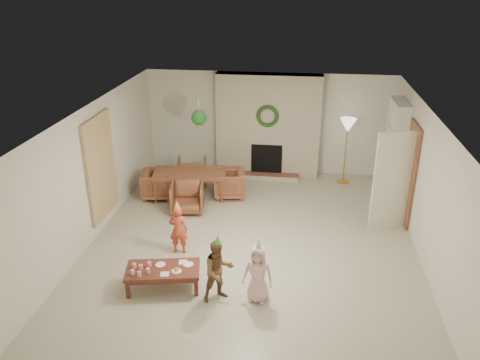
% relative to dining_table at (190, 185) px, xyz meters
% --- Properties ---
extents(floor, '(7.00, 7.00, 0.00)m').
position_rel_dining_table_xyz_m(floor, '(1.61, -1.72, -0.28)').
color(floor, '#B7B29E').
rests_on(floor, ground).
extents(ceiling, '(7.00, 7.00, 0.00)m').
position_rel_dining_table_xyz_m(ceiling, '(1.61, -1.72, 2.22)').
color(ceiling, white).
rests_on(ceiling, wall_back).
extents(wall_back, '(7.00, 0.00, 7.00)m').
position_rel_dining_table_xyz_m(wall_back, '(1.61, 1.78, 0.97)').
color(wall_back, silver).
rests_on(wall_back, floor).
extents(wall_front, '(7.00, 0.00, 7.00)m').
position_rel_dining_table_xyz_m(wall_front, '(1.61, -5.22, 0.97)').
color(wall_front, silver).
rests_on(wall_front, floor).
extents(wall_left, '(0.00, 7.00, 7.00)m').
position_rel_dining_table_xyz_m(wall_left, '(-1.39, -1.72, 0.97)').
color(wall_left, silver).
rests_on(wall_left, floor).
extents(wall_right, '(0.00, 7.00, 7.00)m').
position_rel_dining_table_xyz_m(wall_right, '(4.61, -1.72, 0.97)').
color(wall_right, silver).
rests_on(wall_right, floor).
extents(fireplace_mass, '(2.50, 0.40, 2.50)m').
position_rel_dining_table_xyz_m(fireplace_mass, '(1.61, 1.58, 0.97)').
color(fireplace_mass, '#532516').
rests_on(fireplace_mass, floor).
extents(fireplace_hearth, '(1.60, 0.30, 0.12)m').
position_rel_dining_table_xyz_m(fireplace_hearth, '(1.61, 1.23, -0.22)').
color(fireplace_hearth, maroon).
rests_on(fireplace_hearth, floor).
extents(fireplace_firebox, '(0.75, 0.12, 0.75)m').
position_rel_dining_table_xyz_m(fireplace_firebox, '(1.61, 1.40, 0.17)').
color(fireplace_firebox, black).
rests_on(fireplace_firebox, floor).
extents(fireplace_wreath, '(0.54, 0.10, 0.54)m').
position_rel_dining_table_xyz_m(fireplace_wreath, '(1.61, 1.35, 1.27)').
color(fireplace_wreath, '#1B4319').
rests_on(fireplace_wreath, fireplace_mass).
extents(floor_lamp_base, '(0.30, 0.30, 0.03)m').
position_rel_dining_table_xyz_m(floor_lamp_base, '(3.48, 1.28, -0.27)').
color(floor_lamp_base, gold).
rests_on(floor_lamp_base, floor).
extents(floor_lamp_post, '(0.03, 0.03, 1.42)m').
position_rel_dining_table_xyz_m(floor_lamp_post, '(3.48, 1.28, 0.45)').
color(floor_lamp_post, gold).
rests_on(floor_lamp_post, floor).
extents(floor_lamp_shade, '(0.38, 0.38, 0.32)m').
position_rel_dining_table_xyz_m(floor_lamp_shade, '(3.48, 1.28, 1.14)').
color(floor_lamp_shade, beige).
rests_on(floor_lamp_shade, floor_lamp_post).
extents(bookshelf_carcass, '(0.30, 1.00, 2.20)m').
position_rel_dining_table_xyz_m(bookshelf_carcass, '(4.45, 0.58, 0.82)').
color(bookshelf_carcass, white).
rests_on(bookshelf_carcass, floor).
extents(bookshelf_shelf_a, '(0.30, 0.92, 0.03)m').
position_rel_dining_table_xyz_m(bookshelf_shelf_a, '(4.43, 0.58, 0.17)').
color(bookshelf_shelf_a, white).
rests_on(bookshelf_shelf_a, bookshelf_carcass).
extents(bookshelf_shelf_b, '(0.30, 0.92, 0.03)m').
position_rel_dining_table_xyz_m(bookshelf_shelf_b, '(4.43, 0.58, 0.57)').
color(bookshelf_shelf_b, white).
rests_on(bookshelf_shelf_b, bookshelf_carcass).
extents(bookshelf_shelf_c, '(0.30, 0.92, 0.03)m').
position_rel_dining_table_xyz_m(bookshelf_shelf_c, '(4.43, 0.58, 0.97)').
color(bookshelf_shelf_c, white).
rests_on(bookshelf_shelf_c, bookshelf_carcass).
extents(bookshelf_shelf_d, '(0.30, 0.92, 0.03)m').
position_rel_dining_table_xyz_m(bookshelf_shelf_d, '(4.43, 0.58, 1.37)').
color(bookshelf_shelf_d, white).
rests_on(bookshelf_shelf_d, bookshelf_carcass).
extents(books_row_lower, '(0.20, 0.40, 0.24)m').
position_rel_dining_table_xyz_m(books_row_lower, '(4.41, 0.43, 0.31)').
color(books_row_lower, maroon).
rests_on(books_row_lower, bookshelf_shelf_a).
extents(books_row_mid, '(0.20, 0.44, 0.24)m').
position_rel_dining_table_xyz_m(books_row_mid, '(4.41, 0.63, 0.71)').
color(books_row_mid, '#235380').
rests_on(books_row_mid, bookshelf_shelf_b).
extents(books_row_upper, '(0.20, 0.36, 0.22)m').
position_rel_dining_table_xyz_m(books_row_upper, '(4.41, 0.48, 1.10)').
color(books_row_upper, '#A26A22').
rests_on(books_row_upper, bookshelf_shelf_c).
extents(door_frame, '(0.05, 0.86, 2.04)m').
position_rel_dining_table_xyz_m(door_frame, '(4.57, -0.52, 0.74)').
color(door_frame, brown).
rests_on(door_frame, floor).
extents(door_leaf, '(0.77, 0.32, 2.00)m').
position_rel_dining_table_xyz_m(door_leaf, '(4.19, -0.90, 0.72)').
color(door_leaf, beige).
rests_on(door_leaf, floor).
extents(curtain_panel, '(0.06, 1.20, 2.00)m').
position_rel_dining_table_xyz_m(curtain_panel, '(-1.35, -1.52, 0.97)').
color(curtain_panel, beige).
rests_on(curtain_panel, wall_left).
extents(dining_table, '(1.73, 1.14, 0.57)m').
position_rel_dining_table_xyz_m(dining_table, '(0.00, 0.00, 0.00)').
color(dining_table, brown).
rests_on(dining_table, floor).
extents(dining_chair_near, '(0.77, 0.79, 0.63)m').
position_rel_dining_table_xyz_m(dining_chair_near, '(0.11, -0.70, 0.03)').
color(dining_chair_near, brown).
rests_on(dining_chair_near, floor).
extents(dining_chair_far, '(0.77, 0.79, 0.63)m').
position_rel_dining_table_xyz_m(dining_chair_far, '(-0.11, 0.70, 0.03)').
color(dining_chair_far, brown).
rests_on(dining_chair_far, floor).
extents(dining_chair_left, '(0.79, 0.77, 0.63)m').
position_rel_dining_table_xyz_m(dining_chair_left, '(-0.70, -0.11, 0.03)').
color(dining_chair_left, brown).
rests_on(dining_chair_left, floor).
extents(dining_chair_right, '(0.79, 0.77, 0.63)m').
position_rel_dining_table_xyz_m(dining_chair_right, '(0.88, 0.14, 0.03)').
color(dining_chair_right, brown).
rests_on(dining_chair_right, floor).
extents(hanging_plant_cord, '(0.01, 0.01, 0.70)m').
position_rel_dining_table_xyz_m(hanging_plant_cord, '(0.31, -0.22, 1.87)').
color(hanging_plant_cord, tan).
rests_on(hanging_plant_cord, ceiling).
extents(hanging_plant_pot, '(0.16, 0.16, 0.12)m').
position_rel_dining_table_xyz_m(hanging_plant_pot, '(0.31, -0.22, 1.52)').
color(hanging_plant_pot, brown).
rests_on(hanging_plant_pot, hanging_plant_cord).
extents(hanging_plant_foliage, '(0.32, 0.32, 0.32)m').
position_rel_dining_table_xyz_m(hanging_plant_foliage, '(0.31, -0.22, 1.64)').
color(hanging_plant_foliage, '#16441A').
rests_on(hanging_plant_foliage, hanging_plant_pot).
extents(coffee_table_top, '(1.25, 0.79, 0.05)m').
position_rel_dining_table_xyz_m(coffee_table_top, '(0.35, -3.38, 0.05)').
color(coffee_table_top, '#5D2A1F').
rests_on(coffee_table_top, floor).
extents(coffee_table_apron, '(1.15, 0.69, 0.07)m').
position_rel_dining_table_xyz_m(coffee_table_apron, '(0.35, -3.38, -0.01)').
color(coffee_table_apron, '#5D2A1F').
rests_on(coffee_table_apron, floor).
extents(coffee_leg_fl, '(0.07, 0.07, 0.30)m').
position_rel_dining_table_xyz_m(coffee_leg_fl, '(-0.12, -3.72, -0.13)').
color(coffee_leg_fl, '#5D2A1F').
rests_on(coffee_leg_fl, floor).
extents(coffee_leg_fr, '(0.07, 0.07, 0.30)m').
position_rel_dining_table_xyz_m(coffee_leg_fr, '(0.91, -3.52, -0.13)').
color(coffee_leg_fr, '#5D2A1F').
rests_on(coffee_leg_fr, floor).
extents(coffee_leg_bl, '(0.07, 0.07, 0.30)m').
position_rel_dining_table_xyz_m(coffee_leg_bl, '(-0.21, -3.25, -0.13)').
color(coffee_leg_bl, '#5D2A1F').
rests_on(coffee_leg_bl, floor).
extents(coffee_leg_br, '(0.07, 0.07, 0.30)m').
position_rel_dining_table_xyz_m(coffee_leg_br, '(0.82, -3.05, -0.13)').
color(coffee_leg_br, '#5D2A1F').
rests_on(coffee_leg_br, floor).
extents(cup_a, '(0.07, 0.07, 0.08)m').
position_rel_dining_table_xyz_m(cup_a, '(-0.06, -3.60, 0.11)').
color(cup_a, white).
rests_on(cup_a, coffee_table_top).
extents(cup_b, '(0.07, 0.07, 0.08)m').
position_rel_dining_table_xyz_m(cup_b, '(-0.10, -3.43, 0.11)').
color(cup_b, white).
rests_on(cup_b, coffee_table_top).
extents(cup_c, '(0.07, 0.07, 0.08)m').
position_rel_dining_table_xyz_m(cup_c, '(0.05, -3.62, 0.11)').
color(cup_c, white).
rests_on(cup_c, coffee_table_top).
extents(cup_d, '(0.07, 0.07, 0.08)m').
position_rel_dining_table_xyz_m(cup_d, '(0.02, -3.45, 0.11)').
color(cup_d, white).
rests_on(cup_d, coffee_table_top).
extents(cup_e, '(0.07, 0.07, 0.08)m').
position_rel_dining_table_xyz_m(cup_e, '(0.16, -3.53, 0.11)').
color(cup_e, white).
rests_on(cup_e, coffee_table_top).
extents(cup_f, '(0.07, 0.07, 0.08)m').
position_rel_dining_table_xyz_m(cup_f, '(0.13, -3.35, 0.11)').
color(cup_f, white).
rests_on(cup_f, coffee_table_top).
extents(plate_a, '(0.19, 0.19, 0.01)m').
position_rel_dining_table_xyz_m(plate_a, '(0.29, -3.29, 0.08)').
color(plate_a, white).
rests_on(plate_a, coffee_table_top).
extents(plate_b, '(0.19, 0.19, 0.01)m').
position_rel_dining_table_xyz_m(plate_b, '(0.59, -3.43, 0.08)').
color(plate_b, white).
rests_on(plate_b, coffee_table_top).
extents(plate_c, '(0.19, 0.19, 0.01)m').
position_rel_dining_table_xyz_m(plate_c, '(0.73, -3.22, 0.08)').
color(plate_c, white).
rests_on(plate_c, coffee_table_top).
extents(food_scoop, '(0.07, 0.07, 0.06)m').
position_rel_dining_table_xyz_m(food_scoop, '(0.59, -3.43, 0.11)').
color(food_scoop, tan).
rests_on(food_scoop, plate_b).
extents(napkin_left, '(0.16, 0.16, 0.01)m').
position_rel_dining_table_xyz_m(napkin_left, '(0.42, -3.53, 0.08)').
color(napkin_left, '#FFBBD6').
rests_on(napkin_left, coffee_table_top).
extents(napkin_right, '(0.16, 0.16, 0.01)m').
position_rel_dining_table_xyz_m(napkin_right, '(0.63, -3.17, 0.08)').
color(napkin_right, '#FFBBD6').
rests_on(napkin_right, coffee_table_top).
extents(child_red, '(0.35, 0.24, 0.92)m').
position_rel_dining_table_xyz_m(child_red, '(0.34, -2.32, 0.17)').
color(child_red, '#BD4428').
rests_on(child_red, floor).
extents(party_hat_red, '(0.16, 0.16, 0.17)m').
position_rel_dining_table_xyz_m(party_hat_red, '(0.34, -2.32, 0.67)').
color(party_hat_red, '#E2BF4B').
rests_on(party_hat_red, child_red).
extents(child_plaid, '(0.62, 0.58, 1.02)m').
position_rel_dining_table_xyz_m(child_plaid, '(1.28, -3.55, 0.22)').
color(child_plaid, maroon).
rests_on(child_plaid, floor).
extents(party_hat_plaid, '(0.14, 0.14, 0.17)m').
position_rel_dining_table_xyz_m(party_hat_plaid, '(1.28, -3.55, 0.77)').
color(party_hat_plaid, green).
rests_on(party_hat_plaid, child_plaid).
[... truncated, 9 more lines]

